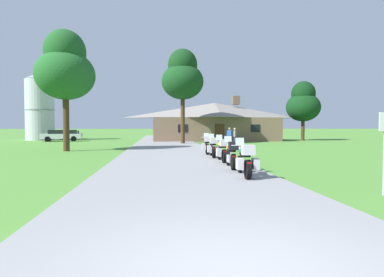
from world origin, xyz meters
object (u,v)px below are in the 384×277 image
at_px(parked_white_suv_far_left, 62,135).
at_px(parked_black_sedan_far_left, 71,135).
at_px(bystander_gray_shirt_beside_signpost, 235,136).
at_px(motorcycle_orange_second_in_row, 231,155).
at_px(tree_left_near, 65,68).
at_px(motorcycle_yellow_third_in_row, 223,151).
at_px(bystander_blue_shirt_near_lodge, 230,135).
at_px(tree_by_lodge_front, 183,77).
at_px(metal_silo_distant, 40,107).
at_px(motorcycle_orange_fourth_in_row, 213,147).
at_px(motorcycle_green_nearest_to_camera, 245,161).
at_px(tree_right_of_lodge, 303,103).
at_px(motorcycle_white_farthest_in_row, 207,145).

relative_size(parked_white_suv_far_left, parked_black_sedan_far_left, 1.12).
bearing_deg(bystander_gray_shirt_beside_signpost, motorcycle_orange_second_in_row, -3.86).
bearing_deg(tree_left_near, motorcycle_yellow_third_in_row, -40.71).
relative_size(bystander_blue_shirt_near_lodge, bystander_gray_shirt_beside_signpost, 1.01).
bearing_deg(tree_left_near, parked_white_suv_far_left, 107.72).
bearing_deg(tree_by_lodge_front, tree_left_near, -136.76).
bearing_deg(metal_silo_distant, parked_black_sedan_far_left, 49.75).
relative_size(motorcycle_orange_second_in_row, tree_by_lodge_front, 0.21).
xyz_separation_m(motorcycle_orange_fourth_in_row, metal_silo_distant, (-18.57, 25.58, 3.83)).
bearing_deg(metal_silo_distant, motorcycle_green_nearest_to_camera, -60.33).
bearing_deg(bystander_blue_shirt_near_lodge, bystander_gray_shirt_beside_signpost, 106.67).
height_order(metal_silo_distant, parked_white_suv_far_left, metal_silo_distant).
bearing_deg(tree_right_of_lodge, motorcycle_orange_fourth_in_row, -126.67).
height_order(motorcycle_yellow_third_in_row, metal_silo_distant, metal_silo_distant).
height_order(motorcycle_orange_fourth_in_row, tree_by_lodge_front, tree_by_lodge_front).
relative_size(motorcycle_green_nearest_to_camera, tree_left_near, 0.24).
bearing_deg(metal_silo_distant, motorcycle_white_farthest_in_row, -51.71).
distance_m(motorcycle_orange_second_in_row, motorcycle_white_farthest_in_row, 6.63).
height_order(motorcycle_orange_second_in_row, tree_by_lodge_front, tree_by_lodge_front).
xyz_separation_m(tree_by_lodge_front, parked_black_sedan_far_left, (-15.07, 14.36, -6.26)).
bearing_deg(parked_white_suv_far_left, bystander_blue_shirt_near_lodge, -125.94).
relative_size(motorcycle_white_farthest_in_row, parked_white_suv_far_left, 0.43).
xyz_separation_m(motorcycle_white_farthest_in_row, bystander_gray_shirt_beside_signpost, (4.00, 8.70, 0.32)).
bearing_deg(parked_black_sedan_far_left, motorcycle_green_nearest_to_camera, -61.66).
bearing_deg(motorcycle_orange_second_in_row, motorcycle_green_nearest_to_camera, -86.80).
distance_m(motorcycle_orange_fourth_in_row, parked_white_suv_far_left, 26.35).
relative_size(motorcycle_orange_fourth_in_row, parked_black_sedan_far_left, 0.48).
height_order(motorcycle_yellow_third_in_row, bystander_gray_shirt_beside_signpost, bystander_gray_shirt_beside_signpost).
distance_m(motorcycle_green_nearest_to_camera, metal_silo_distant, 37.45).
distance_m(tree_by_lodge_front, parked_black_sedan_far_left, 21.73).
bearing_deg(motorcycle_white_farthest_in_row, motorcycle_green_nearest_to_camera, -84.60).
bearing_deg(bystander_gray_shirt_beside_signpost, motorcycle_green_nearest_to_camera, -2.22).
bearing_deg(parked_white_suv_far_left, motorcycle_orange_second_in_row, -163.35).
height_order(tree_by_lodge_front, parked_white_suv_far_left, tree_by_lodge_front).
height_order(tree_left_near, metal_silo_distant, metal_silo_distant).
height_order(motorcycle_green_nearest_to_camera, metal_silo_distant, metal_silo_distant).
bearing_deg(tree_left_near, tree_right_of_lodge, 30.45).
bearing_deg(tree_left_near, tree_by_lodge_front, 43.24).
bearing_deg(motorcycle_orange_fourth_in_row, motorcycle_orange_second_in_row, -86.47).
distance_m(tree_by_lodge_front, metal_silo_distant, 21.20).
relative_size(motorcycle_orange_fourth_in_row, bystander_gray_shirt_beside_signpost, 1.25).
height_order(tree_right_of_lodge, parked_black_sedan_far_left, tree_right_of_lodge).
xyz_separation_m(motorcycle_white_farthest_in_row, bystander_blue_shirt_near_lodge, (4.18, 11.54, 0.34)).
distance_m(motorcycle_green_nearest_to_camera, tree_by_lodge_front, 22.44).
relative_size(tree_by_lodge_front, metal_silo_distant, 1.10).
relative_size(motorcycle_white_farthest_in_row, metal_silo_distant, 0.23).
xyz_separation_m(tree_right_of_lodge, parked_white_suv_far_left, (-30.37, 0.84, -4.03)).
relative_size(motorcycle_yellow_third_in_row, parked_white_suv_far_left, 0.43).
height_order(motorcycle_yellow_third_in_row, motorcycle_white_farthest_in_row, same).
xyz_separation_m(tree_left_near, metal_silo_distant, (-8.88, 19.46, -1.52)).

